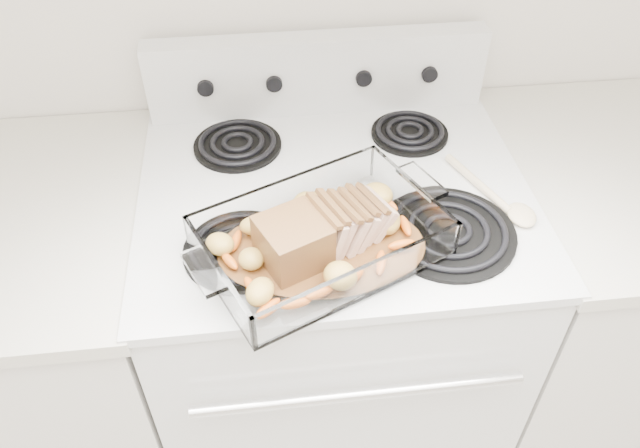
{
  "coord_description": "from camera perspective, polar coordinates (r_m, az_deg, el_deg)",
  "views": [
    {
      "loc": [
        -0.14,
        0.7,
        1.74
      ],
      "look_at": [
        -0.05,
        1.49,
        0.99
      ],
      "focal_mm": 35.0,
      "sensor_mm": 36.0,
      "label": 1
    }
  ],
  "objects": [
    {
      "name": "electric_range",
      "position": [
        1.58,
        1.06,
        -9.3
      ],
      "size": [
        0.78,
        0.7,
        1.12
      ],
      "color": "silver",
      "rests_on": "ground"
    },
    {
      "name": "wooden_spoon",
      "position": [
        1.26,
        16.3,
        2.07
      ],
      "size": [
        0.12,
        0.23,
        0.02
      ],
      "rotation": [
        0.0,
        0.0,
        0.38
      ],
      "color": "beige",
      "rests_on": "electric_range"
    },
    {
      "name": "roast_vegetables",
      "position": [
        1.11,
        -0.27,
        -0.36
      ],
      "size": [
        0.33,
        0.18,
        0.04
      ],
      "rotation": [
        0.0,
        0.0,
        0.24
      ],
      "color": "#C85D1E",
      "rests_on": "baking_dish"
    },
    {
      "name": "counter_left",
      "position": [
        1.67,
        -22.62,
        -11.08
      ],
      "size": [
        0.58,
        0.68,
        0.93
      ],
      "color": "silver",
      "rests_on": "ground"
    },
    {
      "name": "baking_dish",
      "position": [
        1.09,
        0.12,
        -1.77
      ],
      "size": [
        0.4,
        0.26,
        0.08
      ],
      "rotation": [
        0.0,
        0.0,
        0.42
      ],
      "color": "white",
      "rests_on": "electric_range"
    },
    {
      "name": "pork_roast",
      "position": [
        1.07,
        -0.65,
        -0.75
      ],
      "size": [
        0.24,
        0.11,
        0.09
      ],
      "rotation": [
        0.0,
        0.0,
        -0.07
      ],
      "color": "brown",
      "rests_on": "baking_dish"
    },
    {
      "name": "counter_right",
      "position": [
        1.78,
        22.93,
        -6.9
      ],
      "size": [
        0.58,
        0.68,
        0.93
      ],
      "color": "silver",
      "rests_on": "ground"
    }
  ]
}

